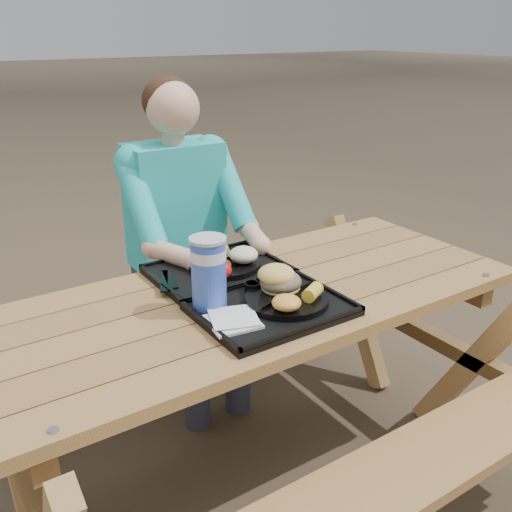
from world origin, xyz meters
TOP-DOWN VIEW (x-y plane):
  - ground at (0.00, 0.00)m, footprint 60.00×60.00m
  - picnic_table at (0.00, 0.00)m, footprint 1.80×1.49m
  - tray_near at (-0.04, -0.14)m, footprint 0.45×0.35m
  - tray_far at (-0.03, 0.19)m, footprint 0.45×0.35m
  - plate_near at (0.02, -0.15)m, footprint 0.26×0.26m
  - plate_far at (0.00, 0.20)m, footprint 0.26×0.26m
  - napkin_stack at (-0.19, -0.17)m, footprint 0.16×0.16m
  - soda_cup at (-0.19, -0.03)m, footprint 0.11×0.11m
  - condiment_bbq at (-0.03, -0.02)m, footprint 0.05×0.05m
  - condiment_mustard at (0.01, -0.02)m, footprint 0.05×0.05m
  - sandwich at (0.03, -0.09)m, footprint 0.12×0.12m
  - mac_cheese at (-0.03, -0.21)m, footprint 0.09×0.09m
  - corn_cob at (0.07, -0.20)m, footprint 0.10×0.10m
  - cutlery_far at (-0.21, 0.21)m, footprint 0.07×0.17m
  - burger at (-0.00, 0.26)m, footprint 0.10×0.10m
  - baked_beans at (-0.06, 0.14)m, footprint 0.09×0.09m
  - potato_salad at (0.05, 0.16)m, footprint 0.10×0.10m
  - diner at (0.05, 0.67)m, footprint 0.48×0.84m

SIDE VIEW (x-z plane):
  - ground at x=0.00m, z-range 0.00..0.00m
  - picnic_table at x=0.00m, z-range 0.00..0.75m
  - diner at x=0.05m, z-range 0.00..1.28m
  - tray_near at x=-0.04m, z-range 0.75..0.77m
  - tray_far at x=-0.03m, z-range 0.75..0.77m
  - cutlery_far at x=-0.21m, z-range 0.77..0.78m
  - napkin_stack at x=-0.19m, z-range 0.77..0.79m
  - plate_near at x=0.02m, z-range 0.77..0.79m
  - plate_far at x=0.00m, z-range 0.77..0.79m
  - condiment_bbq at x=-0.03m, z-range 0.77..0.80m
  - condiment_mustard at x=0.01m, z-range 0.77..0.80m
  - baked_beans at x=-0.06m, z-range 0.79..0.83m
  - corn_cob at x=0.07m, z-range 0.79..0.83m
  - mac_cheese at x=-0.03m, z-range 0.79..0.83m
  - potato_salad at x=0.05m, z-range 0.79..0.85m
  - burger at x=0.00m, z-range 0.79..0.88m
  - sandwich at x=0.03m, z-range 0.79..0.92m
  - soda_cup at x=-0.19m, z-range 0.77..0.98m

